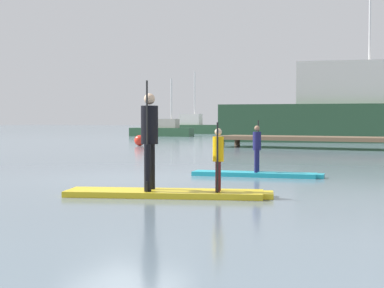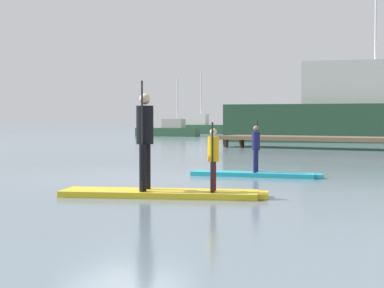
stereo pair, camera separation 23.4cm
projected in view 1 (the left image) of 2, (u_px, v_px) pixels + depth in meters
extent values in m
plane|color=slate|center=(127.00, 178.00, 13.27)|extent=(240.00, 240.00, 0.00)
cube|color=#1E9EB2|center=(254.00, 174.00, 13.69)|extent=(2.92, 1.17, 0.10)
cube|color=#1E9EB2|center=(319.00, 176.00, 13.27)|extent=(0.32, 0.43, 0.09)
cylinder|color=#19194C|center=(258.00, 161.00, 13.76)|extent=(0.08, 0.08, 0.52)
cylinder|color=#19194C|center=(256.00, 161.00, 13.55)|extent=(0.08, 0.08, 0.52)
cylinder|color=#19194C|center=(257.00, 141.00, 13.64)|extent=(0.23, 0.23, 0.43)
sphere|color=#8C664C|center=(257.00, 128.00, 13.63)|extent=(0.12, 0.12, 0.12)
cylinder|color=black|center=(258.00, 146.00, 13.80)|extent=(0.03, 0.03, 1.21)
cube|color=black|center=(258.00, 168.00, 13.82)|extent=(0.06, 0.14, 0.18)
cube|color=gold|center=(164.00, 193.00, 10.11)|extent=(3.43, 2.01, 0.10)
cube|color=gold|center=(266.00, 195.00, 9.89)|extent=(0.43, 0.60, 0.09)
cylinder|color=black|center=(152.00, 166.00, 10.29)|extent=(0.12, 0.12, 0.80)
cylinder|color=black|center=(148.00, 168.00, 9.95)|extent=(0.12, 0.12, 0.80)
cylinder|color=black|center=(150.00, 125.00, 10.09)|extent=(0.38, 0.38, 0.66)
sphere|color=beige|center=(149.00, 99.00, 10.07)|extent=(0.19, 0.19, 0.19)
cylinder|color=black|center=(147.00, 136.00, 9.88)|extent=(0.03, 0.03, 1.87)
cube|color=black|center=(147.00, 186.00, 9.92)|extent=(0.08, 0.14, 0.18)
cylinder|color=#4C1419|center=(219.00, 176.00, 10.09)|extent=(0.08, 0.08, 0.51)
cylinder|color=#4C1419|center=(218.00, 177.00, 9.87)|extent=(0.08, 0.08, 0.51)
cylinder|color=#F2B20C|center=(218.00, 149.00, 9.96)|extent=(0.25, 0.25, 0.42)
sphere|color=beige|center=(218.00, 132.00, 9.95)|extent=(0.12, 0.12, 0.12)
cylinder|color=black|center=(217.00, 157.00, 9.80)|extent=(0.03, 0.03, 1.17)
cube|color=black|center=(217.00, 187.00, 9.82)|extent=(0.08, 0.14, 0.18)
cube|color=#2D5638|center=(332.00, 123.00, 35.34)|extent=(13.78, 6.42, 2.27)
cube|color=white|center=(348.00, 83.00, 35.03)|extent=(6.32, 3.54, 2.53)
cylinder|color=silver|center=(370.00, 8.00, 34.57)|extent=(0.12, 0.12, 6.25)
cube|color=#2D5638|center=(161.00, 132.00, 48.24)|extent=(5.42, 2.08, 0.70)
cube|color=#B2AD9E|center=(168.00, 123.00, 48.03)|extent=(1.86, 1.28, 0.74)
cylinder|color=silver|center=(171.00, 99.00, 47.83)|extent=(0.12, 0.12, 3.29)
cube|color=#2D5638|center=(195.00, 129.00, 57.89)|extent=(6.73, 2.51, 0.88)
cube|color=white|center=(191.00, 119.00, 58.00)|extent=(2.25, 1.44, 1.08)
cylinder|color=silver|center=(195.00, 93.00, 57.75)|extent=(0.12, 0.12, 4.15)
cube|color=brown|center=(307.00, 138.00, 27.51)|extent=(8.60, 2.42, 0.18)
cylinder|color=#473828|center=(221.00, 141.00, 28.68)|extent=(0.28, 0.28, 0.56)
cylinder|color=#473828|center=(237.00, 140.00, 30.27)|extent=(0.28, 0.28, 0.56)
sphere|color=red|center=(140.00, 140.00, 30.21)|extent=(0.55, 0.55, 0.55)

